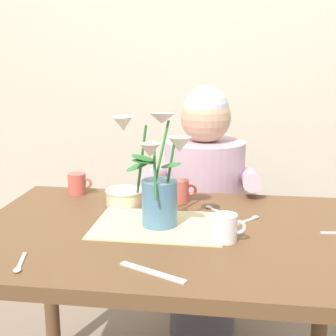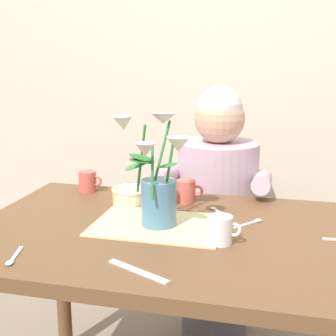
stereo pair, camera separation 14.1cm
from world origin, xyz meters
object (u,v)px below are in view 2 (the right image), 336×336
(dinner_knife, at_px, (140,271))
(ceramic_mug, at_px, (221,230))
(seated_person, at_px, (217,219))
(tea_cup, at_px, (188,191))
(coffee_cup, at_px, (88,181))
(ceramic_bowl, at_px, (131,195))
(flower_vase, at_px, (157,181))

(dinner_knife, bearing_deg, ceramic_mug, 78.99)
(seated_person, xyz_separation_m, tea_cup, (-0.06, -0.33, 0.22))
(dinner_knife, bearing_deg, coffee_cup, 148.58)
(dinner_knife, height_order, tea_cup, tea_cup)
(tea_cup, bearing_deg, ceramic_mug, -64.61)
(ceramic_mug, height_order, tea_cup, same)
(ceramic_mug, relative_size, tea_cup, 1.00)
(seated_person, distance_m, coffee_cup, 0.59)
(ceramic_bowl, bearing_deg, coffee_cup, 154.11)
(ceramic_mug, distance_m, tea_cup, 0.39)
(ceramic_bowl, bearing_deg, seated_person, 56.74)
(flower_vase, height_order, tea_cup, flower_vase)
(ceramic_mug, bearing_deg, dinner_knife, -126.60)
(flower_vase, xyz_separation_m, tea_cup, (0.04, 0.26, -0.10))
(seated_person, distance_m, dinner_knife, 0.93)
(ceramic_mug, distance_m, coffee_cup, 0.69)
(ceramic_mug, bearing_deg, seated_person, 98.42)
(flower_vase, xyz_separation_m, ceramic_bowl, (-0.15, 0.20, -0.11))
(seated_person, bearing_deg, dinner_knife, -89.91)
(coffee_cup, bearing_deg, tea_cup, -5.31)
(seated_person, xyz_separation_m, ceramic_mug, (0.10, -0.68, 0.22))
(dinner_knife, distance_m, ceramic_mug, 0.29)
(ceramic_bowl, relative_size, ceramic_mug, 1.46)
(ceramic_mug, bearing_deg, flower_vase, 157.25)
(flower_vase, relative_size, ceramic_mug, 3.73)
(ceramic_bowl, xyz_separation_m, coffee_cup, (-0.21, 0.10, 0.01))
(ceramic_bowl, xyz_separation_m, dinner_knife, (0.19, -0.51, -0.03))
(seated_person, height_order, coffee_cup, seated_person)
(tea_cup, bearing_deg, flower_vase, -98.85)
(seated_person, height_order, ceramic_mug, seated_person)
(ceramic_bowl, distance_m, dinner_knife, 0.55)
(ceramic_mug, bearing_deg, coffee_cup, 145.67)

